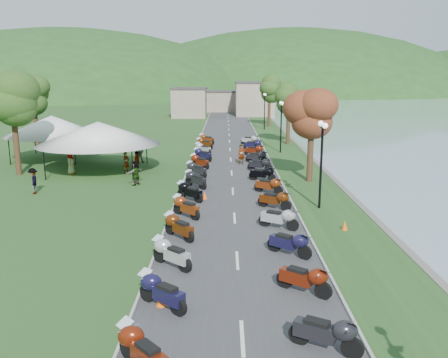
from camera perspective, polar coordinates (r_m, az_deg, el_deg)
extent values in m
cube|color=#3B3B3E|center=(49.32, 0.74, 3.57)|extent=(7.00, 120.00, 0.02)
cube|color=gray|center=(93.87, -0.78, 9.36)|extent=(18.00, 16.00, 5.00)
imported|color=slate|center=(38.42, -11.64, 0.72)|extent=(0.71, 0.77, 1.71)
imported|color=slate|center=(42.87, -10.07, 2.00)|extent=(0.96, 0.66, 1.80)
imported|color=slate|center=(33.51, -21.86, -1.65)|extent=(0.81, 1.19, 1.71)
cone|color=#F2590C|center=(16.61, -7.59, -14.05)|extent=(0.37, 0.37, 0.57)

